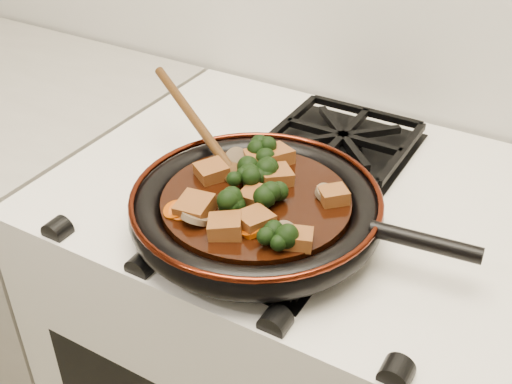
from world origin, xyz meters
The scene contains 33 objects.
stove centered at (0.00, 1.69, 0.45)m, with size 0.76×0.60×0.90m, color white.
burner_grate_front centered at (0.00, 1.55, 0.91)m, with size 0.23×0.23×0.03m, color black, non-canonical shape.
burner_grate_back centered at (0.00, 1.83, 0.91)m, with size 0.23×0.23×0.03m, color black, non-canonical shape.
skillet centered at (-0.01, 1.55, 0.94)m, with size 0.47×0.35×0.05m.
braising_sauce centered at (-0.01, 1.55, 0.95)m, with size 0.26×0.26×0.02m, color black.
tofu_cube_0 centered at (-0.01, 1.47, 0.97)m, with size 0.04×0.04×0.02m, color brown.
tofu_cube_1 centered at (0.08, 1.60, 0.97)m, with size 0.04×0.03×0.02m, color brown.
tofu_cube_2 centered at (-0.05, 1.63, 0.97)m, with size 0.04×0.03×0.02m, color brown.
tofu_cube_3 centered at (0.02, 1.50, 0.97)m, with size 0.04×0.04×0.02m, color brown.
tofu_cube_4 centered at (-0.03, 1.65, 0.97)m, with size 0.04×0.04×0.02m, color brown.
tofu_cube_5 centered at (-0.09, 1.57, 0.97)m, with size 0.04×0.04×0.02m, color brown.
tofu_cube_6 centered at (-0.06, 1.48, 0.97)m, with size 0.04×0.04×0.02m, color brown.
tofu_cube_7 centered at (0.08, 1.50, 0.97)m, with size 0.03×0.04×0.02m, color brown.
tofu_cube_8 centered at (-0.01, 1.55, 0.97)m, with size 0.04×0.03×0.02m, color brown.
tofu_cube_9 centered at (-0.01, 1.60, 0.97)m, with size 0.04×0.04×0.02m, color brown.
broccoli_floret_0 centered at (-0.02, 1.51, 0.97)m, with size 0.06×0.06×0.05m, color black, non-canonical shape.
broccoli_floret_1 centered at (0.01, 1.55, 0.97)m, with size 0.06×0.06×0.05m, color black, non-canonical shape.
broccoli_floret_2 centered at (-0.04, 1.59, 0.97)m, with size 0.06×0.06×0.05m, color black, non-canonical shape.
broccoli_floret_3 centered at (-0.03, 1.56, 0.97)m, with size 0.06×0.06×0.06m, color black, non-canonical shape.
broccoli_floret_4 centered at (-0.02, 1.59, 0.97)m, with size 0.06×0.06×0.05m, color black, non-canonical shape.
broccoli_floret_5 centered at (0.06, 1.48, 0.97)m, with size 0.06×0.06×0.05m, color black, non-canonical shape.
broccoli_floret_6 centered at (-0.05, 1.64, 0.97)m, with size 0.06×0.06×0.06m, color black, non-canonical shape.
carrot_coin_0 centered at (-0.08, 1.47, 0.96)m, with size 0.03×0.03×0.01m, color #B14104.
carrot_coin_1 centered at (-0.08, 1.47, 0.96)m, with size 0.03×0.03×0.01m, color #B14104.
carrot_coin_2 centered at (0.02, 1.48, 0.96)m, with size 0.03×0.03×0.01m, color #B14104.
carrot_coin_3 centered at (-0.02, 1.59, 0.96)m, with size 0.03×0.03×0.01m, color #B14104.
carrot_coin_4 centered at (-0.08, 1.57, 0.96)m, with size 0.03×0.03×0.01m, color #B14104.
mushroom_slice_0 centered at (0.07, 1.50, 0.97)m, with size 0.04×0.04×0.01m, color brown.
mushroom_slice_1 centered at (-0.05, 1.47, 0.97)m, with size 0.04×0.04×0.01m, color brown.
mushroom_slice_2 centered at (-0.08, 1.62, 0.97)m, with size 0.04×0.04×0.01m, color brown.
mushroom_slice_3 centered at (-0.05, 1.64, 0.97)m, with size 0.03×0.03×0.01m, color brown.
mushroom_slice_4 centered at (0.07, 1.60, 0.97)m, with size 0.03×0.03×0.01m, color brown.
wooden_spoon centered at (-0.13, 1.62, 0.98)m, with size 0.16×0.11×0.27m.
Camera 1 is at (0.35, 0.94, 1.46)m, focal length 45.00 mm.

